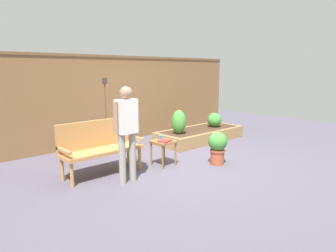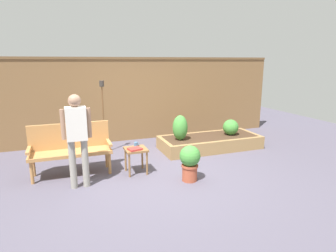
% 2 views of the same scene
% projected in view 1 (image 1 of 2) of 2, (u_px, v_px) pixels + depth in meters
% --- Properties ---
extents(ground_plane, '(14.00, 14.00, 0.00)m').
position_uv_depth(ground_plane, '(187.00, 164.00, 5.87)').
color(ground_plane, '#514C5B').
extents(fence_back, '(8.40, 0.14, 2.16)m').
position_uv_depth(fence_back, '(113.00, 99.00, 7.55)').
color(fence_back, brown).
rests_on(fence_back, ground_plane).
extents(garden_bench, '(1.44, 0.48, 0.94)m').
position_uv_depth(garden_bench, '(100.00, 143.00, 5.27)').
color(garden_bench, '#B77F47').
rests_on(garden_bench, ground_plane).
extents(side_table, '(0.40, 0.40, 0.48)m').
position_uv_depth(side_table, '(163.00, 145.00, 5.76)').
color(side_table, olive).
rests_on(side_table, ground_plane).
extents(cup_on_table, '(0.10, 0.07, 0.08)m').
position_uv_depth(cup_on_table, '(160.00, 137.00, 5.86)').
color(cup_on_table, teal).
rests_on(cup_on_table, side_table).
extents(book_on_table, '(0.27, 0.24, 0.03)m').
position_uv_depth(book_on_table, '(165.00, 141.00, 5.65)').
color(book_on_table, '#B2332D').
rests_on(book_on_table, side_table).
extents(potted_boxwood, '(0.37, 0.37, 0.64)m').
position_uv_depth(potted_boxwood, '(218.00, 146.00, 5.80)').
color(potted_boxwood, '#A84C33').
rests_on(potted_boxwood, ground_plane).
extents(raised_planter_bed, '(2.40, 1.00, 0.30)m').
position_uv_depth(raised_planter_bed, '(200.00, 135.00, 7.80)').
color(raised_planter_bed, '#997547').
rests_on(raised_planter_bed, ground_plane).
extents(shrub_near_bench, '(0.34, 0.34, 0.57)m').
position_uv_depth(shrub_near_bench, '(179.00, 122.00, 7.16)').
color(shrub_near_bench, brown).
rests_on(shrub_near_bench, raised_planter_bed).
extents(shrub_far_corner, '(0.38, 0.38, 0.38)m').
position_uv_depth(shrub_far_corner, '(214.00, 120.00, 8.06)').
color(shrub_far_corner, brown).
rests_on(shrub_far_corner, raised_planter_bed).
extents(tiki_torch, '(0.10, 0.10, 1.65)m').
position_uv_depth(tiki_torch, '(105.00, 102.00, 6.41)').
color(tiki_torch, brown).
rests_on(tiki_torch, ground_plane).
extents(person_by_bench, '(0.47, 0.20, 1.56)m').
position_uv_depth(person_by_bench, '(127.00, 126.00, 4.76)').
color(person_by_bench, gray).
rests_on(person_by_bench, ground_plane).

